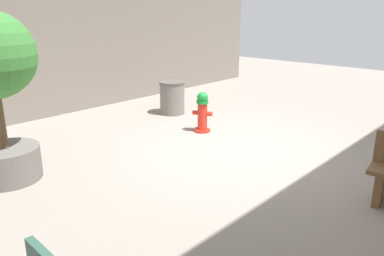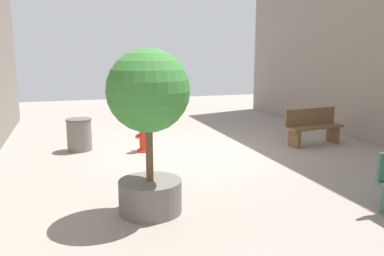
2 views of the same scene
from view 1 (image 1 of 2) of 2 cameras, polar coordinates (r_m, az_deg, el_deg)
name	(u,v)px [view 1 (image 1 of 2)]	position (r m, az deg, el deg)	size (l,w,h in m)	color
ground_plane	(241,149)	(7.14, 7.28, -3.15)	(23.40, 23.40, 0.00)	gray
fire_hydrant	(202,112)	(8.00, 1.57, 2.41)	(0.42, 0.40, 0.85)	red
trash_bin	(172,97)	(9.42, -2.97, 4.56)	(0.63, 0.63, 0.80)	slate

